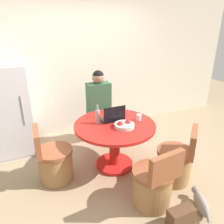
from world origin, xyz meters
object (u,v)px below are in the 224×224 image
at_px(fruit_bowl, 124,125).
at_px(dining_table, 115,136).
at_px(handbag, 181,218).
at_px(chair_left_side, 54,162).
at_px(chair_near_right_corner, 175,163).
at_px(bottle, 98,116).
at_px(chair_near_camera, 153,185).
at_px(cat, 201,203).
at_px(refrigerator, 9,109).
at_px(person_seated, 98,104).
at_px(laptop, 113,118).

bearing_deg(fruit_bowl, dining_table, 116.02).
bearing_deg(handbag, chair_left_side, 128.66).
relative_size(chair_near_right_corner, bottle, 2.87).
relative_size(chair_near_camera, cat, 1.77).
distance_m(dining_table, chair_near_right_corner, 0.94).
relative_size(refrigerator, chair_near_right_corner, 1.90).
distance_m(refrigerator, person_seated, 1.48).
relative_size(chair_near_right_corner, fruit_bowl, 2.92).
bearing_deg(fruit_bowl, handbag, -84.52).
height_order(chair_near_camera, person_seated, person_seated).
xyz_separation_m(dining_table, person_seated, (0.04, 0.82, 0.23)).
xyz_separation_m(dining_table, chair_left_side, (-0.91, 0.05, -0.24)).
bearing_deg(dining_table, bottle, 151.43).
height_order(laptop, bottle, bottle).
xyz_separation_m(refrigerator, dining_table, (1.41, -1.08, -0.26)).
xyz_separation_m(chair_near_camera, person_seated, (-0.06, 1.73, 0.47)).
bearing_deg(laptop, person_seated, -92.28).
bearing_deg(dining_table, cat, -64.36).
distance_m(dining_table, laptop, 0.28).
bearing_deg(fruit_bowl, laptop, 103.31).
relative_size(refrigerator, handbag, 5.21).
bearing_deg(fruit_bowl, person_seated, 91.88).
relative_size(refrigerator, fruit_bowl, 5.55).
bearing_deg(refrigerator, chair_left_side, -64.13).
height_order(dining_table, cat, dining_table).
bearing_deg(chair_near_camera, cat, 140.95).
relative_size(laptop, handbag, 1.14).
xyz_separation_m(chair_left_side, bottle, (0.69, 0.07, 0.55)).
xyz_separation_m(chair_near_right_corner, laptop, (-0.62, 0.75, 0.50)).
xyz_separation_m(chair_left_side, fruit_bowl, (0.99, -0.21, 0.48)).
bearing_deg(person_seated, dining_table, 86.93).
relative_size(chair_near_camera, handbag, 2.74).
relative_size(chair_near_camera, fruit_bowl, 2.92).
bearing_deg(handbag, chair_near_right_corner, 56.22).
height_order(person_seated, handbag, person_seated).
xyz_separation_m(refrigerator, chair_near_right_corner, (2.05, -1.73, -0.50)).
distance_m(fruit_bowl, handbag, 1.33).
relative_size(chair_left_side, fruit_bowl, 2.92).
relative_size(chair_near_right_corner, handbag, 2.74).
height_order(chair_near_right_corner, bottle, bottle).
bearing_deg(refrigerator, person_seated, -10.26).
relative_size(cat, handbag, 1.55).
relative_size(bottle, cat, 0.62).
xyz_separation_m(chair_near_right_corner, bottle, (-0.86, 0.77, 0.55)).
height_order(chair_near_right_corner, fruit_bowl, fruit_bowl).
distance_m(chair_near_right_corner, handbag, 0.82).
distance_m(chair_left_side, fruit_bowl, 1.12).
height_order(laptop, cat, laptop).
xyz_separation_m(chair_near_camera, chair_left_side, (-1.01, 0.96, 0.00)).
distance_m(refrigerator, cat, 3.13).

